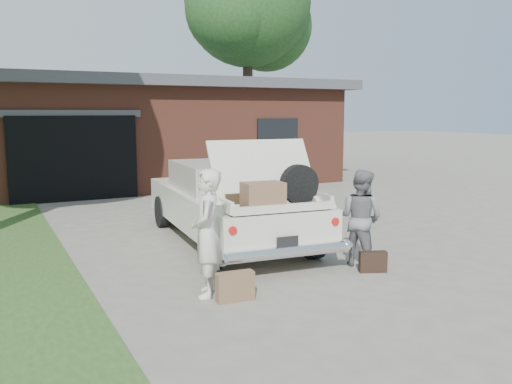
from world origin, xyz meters
name	(u,v)px	position (x,y,z in m)	size (l,w,h in m)	color
ground	(275,273)	(0.00, 0.00, 0.00)	(90.00, 90.00, 0.00)	gray
house	(134,131)	(0.98, 11.47, 1.67)	(12.80, 7.80, 3.30)	brown
tree_right	(249,10)	(7.22, 15.42, 6.69)	(6.33, 5.51, 9.74)	#38281E
sedan	(229,202)	(0.22, 2.08, 0.72)	(2.27, 5.02, 1.87)	beige
woman_left	(207,233)	(-1.21, -0.43, 0.80)	(0.58, 0.38, 1.60)	beige
woman_right	(361,218)	(1.35, -0.20, 0.72)	(0.70, 0.55, 1.45)	slate
suitcase_left	(235,286)	(-0.99, -0.77, 0.18)	(0.47, 0.15, 0.36)	brown
suitcase_right	(373,262)	(1.29, -0.58, 0.15)	(0.39, 0.13, 0.30)	black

